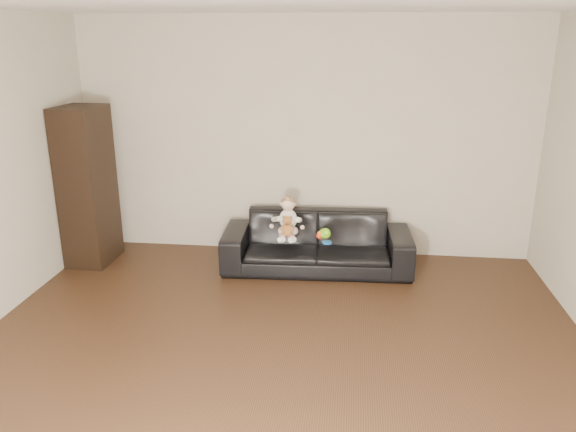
# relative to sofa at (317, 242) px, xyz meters

# --- Properties ---
(floor) EXTENTS (5.50, 5.50, 0.00)m
(floor) POSITION_rel_sofa_xyz_m (-0.19, -2.25, -0.29)
(floor) COLOR #392314
(floor) RESTS_ON ground
(wall_back) EXTENTS (5.00, 0.00, 5.00)m
(wall_back) POSITION_rel_sofa_xyz_m (-0.19, 0.50, 1.01)
(wall_back) COLOR #B9AF9B
(wall_back) RESTS_ON ground
(sofa) EXTENTS (2.00, 0.86, 0.58)m
(sofa) POSITION_rel_sofa_xyz_m (0.00, 0.00, 0.00)
(sofa) COLOR black
(sofa) RESTS_ON floor
(cabinet) EXTENTS (0.44, 0.59, 1.69)m
(cabinet) POSITION_rel_sofa_xyz_m (-2.45, -0.08, 0.56)
(cabinet) COLOR black
(cabinet) RESTS_ON floor
(shelf_item) EXTENTS (0.19, 0.25, 0.28)m
(shelf_item) POSITION_rel_sofa_xyz_m (-2.43, -0.08, 0.94)
(shelf_item) COLOR silver
(shelf_item) RESTS_ON cabinet
(baby) EXTENTS (0.32, 0.39, 0.43)m
(baby) POSITION_rel_sofa_xyz_m (-0.30, -0.11, 0.28)
(baby) COLOR #F6D0D5
(baby) RESTS_ON sofa
(teddy_bear) EXTENTS (0.15, 0.15, 0.22)m
(teddy_bear) POSITION_rel_sofa_xyz_m (-0.29, -0.24, 0.25)
(teddy_bear) COLOR #9F622D
(teddy_bear) RESTS_ON sofa
(toy_green) EXTENTS (0.14, 0.16, 0.11)m
(toy_green) POSITION_rel_sofa_xyz_m (0.09, -0.12, 0.14)
(toy_green) COLOR #87E61B
(toy_green) RESTS_ON sofa
(toy_rattle) EXTENTS (0.10, 0.10, 0.08)m
(toy_rattle) POSITION_rel_sofa_xyz_m (0.04, -0.15, 0.13)
(toy_rattle) COLOR red
(toy_rattle) RESTS_ON sofa
(toy_blue_disc) EXTENTS (0.13, 0.13, 0.01)m
(toy_blue_disc) POSITION_rel_sofa_xyz_m (0.12, -0.26, 0.10)
(toy_blue_disc) COLOR blue
(toy_blue_disc) RESTS_ON sofa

